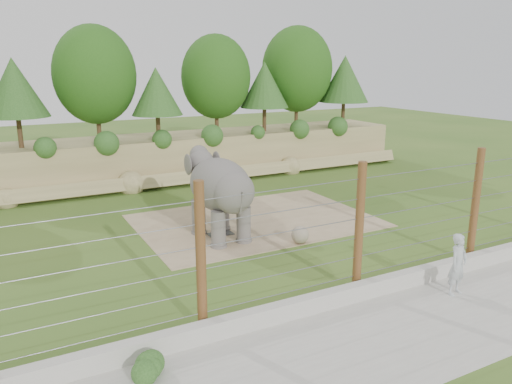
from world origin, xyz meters
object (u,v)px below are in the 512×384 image
elephant (220,197)px  barrier_fence (359,228)px  stone_ball (300,235)px  zookeeper (458,264)px

elephant → barrier_fence: 6.46m
stone_ball → zookeeper: bearing=-72.9°
zookeeper → barrier_fence: bearing=136.0°
elephant → stone_ball: (2.40, -2.02, -1.31)m
elephant → stone_ball: bearing=-42.9°
elephant → stone_ball: size_ratio=6.05×
stone_ball → barrier_fence: (-0.68, -4.20, 1.64)m
barrier_fence → zookeeper: 3.11m
stone_ball → zookeeper: zookeeper is taller
zookeeper → stone_ball: bearing=95.9°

